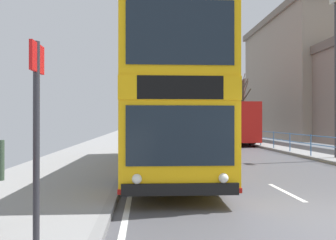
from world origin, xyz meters
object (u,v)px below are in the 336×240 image
(bare_tree_far_00, at_px, (242,108))
(background_building_00, at_px, (288,107))
(bare_tree_far_01, at_px, (218,111))
(background_building_02, at_px, (327,78))
(background_bus_far_lane, at_px, (223,122))
(street_lamp_far_side, at_px, (336,65))
(bus_stop_sign_near, at_px, (36,124))
(double_decker_bus_main, at_px, (167,106))

(bare_tree_far_00, bearing_deg, background_building_00, 53.26)
(bare_tree_far_01, bearing_deg, bare_tree_far_00, -93.61)
(background_building_02, bearing_deg, background_bus_far_lane, -152.98)
(street_lamp_far_side, xyz_separation_m, background_building_00, (12.78, 31.65, -0.40))
(bare_tree_far_00, xyz_separation_m, bare_tree_far_01, (0.80, 12.65, 0.13))
(bus_stop_sign_near, relative_size, bare_tree_far_01, 0.40)
(bare_tree_far_00, bearing_deg, street_lamp_far_side, -91.38)
(double_decker_bus_main, xyz_separation_m, background_building_00, (20.73, 34.01, 1.64))
(bus_stop_sign_near, distance_m, bare_tree_far_01, 39.05)
(bare_tree_far_01, xyz_separation_m, background_building_02, (10.17, -8.49, 3.40))
(bare_tree_far_01, xyz_separation_m, background_building_00, (11.62, 3.98, 0.83))
(background_bus_far_lane, distance_m, bus_stop_sign_near, 23.40)
(street_lamp_far_side, distance_m, background_building_02, 22.39)
(background_bus_far_lane, xyz_separation_m, background_building_00, (14.92, 19.34, 2.28))
(background_bus_far_lane, height_order, street_lamp_far_side, street_lamp_far_side)
(background_building_00, bearing_deg, double_decker_bus_main, -121.36)
(background_bus_far_lane, height_order, bus_stop_sign_near, background_bus_far_lane)
(background_building_00, bearing_deg, bare_tree_far_00, -126.74)
(background_building_02, bearing_deg, double_decker_bus_main, -131.84)
(double_decker_bus_main, xyz_separation_m, bare_tree_far_00, (8.31, 17.37, 0.68))
(background_building_00, height_order, background_building_02, background_building_02)
(bare_tree_far_00, relative_size, background_building_02, 0.39)
(bare_tree_far_01, height_order, background_building_00, background_building_00)
(street_lamp_far_side, bearing_deg, background_bus_far_lane, 99.89)
(background_bus_far_lane, height_order, background_building_02, background_building_02)
(double_decker_bus_main, height_order, background_building_02, background_building_02)
(bare_tree_far_00, bearing_deg, bus_stop_sign_near, -112.99)
(street_lamp_far_side, bearing_deg, bus_stop_sign_near, -136.23)
(double_decker_bus_main, distance_m, background_building_02, 29.21)
(bus_stop_sign_near, relative_size, background_building_00, 0.17)
(street_lamp_far_side, bearing_deg, background_building_00, 68.02)
(bare_tree_far_00, height_order, bare_tree_far_01, bare_tree_far_01)
(bus_stop_sign_near, distance_m, street_lamp_far_side, 14.26)
(bare_tree_far_01, bearing_deg, bus_stop_sign_near, -106.80)
(street_lamp_far_side, distance_m, background_building_00, 34.14)
(background_bus_far_lane, xyz_separation_m, bare_tree_far_00, (2.51, 2.71, 1.32))
(double_decker_bus_main, bearing_deg, bare_tree_far_01, 73.12)
(bus_stop_sign_near, distance_m, bare_tree_far_00, 26.87)
(background_building_02, bearing_deg, street_lamp_far_side, -120.58)
(double_decker_bus_main, relative_size, bus_stop_sign_near, 3.93)
(background_bus_far_lane, bearing_deg, bus_stop_sign_near, -109.92)
(bus_stop_sign_near, bearing_deg, background_bus_far_lane, 70.08)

